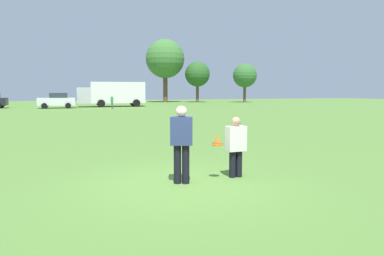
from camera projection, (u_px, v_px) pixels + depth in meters
ground_plane at (180, 184)px, 8.19m from camera, size 143.56×143.56×0.00m
player_thrower at (181, 140)px, 8.15m from camera, size 0.56×0.44×1.77m
player_defender at (236, 144)px, 8.76m from camera, size 0.47×0.28×1.48m
frisbee at (218, 143)px, 8.47m from camera, size 0.28×0.27×0.10m
traffic_cone at (217, 140)px, 13.88m from camera, size 0.32×0.32×0.48m
parked_car_center at (57, 100)px, 42.85m from camera, size 4.27×2.35×1.82m
box_truck at (113, 93)px, 46.81m from camera, size 8.59×3.24×3.18m
bystander_sideline_watcher at (112, 101)px, 41.60m from camera, size 0.27×0.44×1.53m
tree_east_birch at (165, 59)px, 63.89m from camera, size 6.84×6.84×11.11m
tree_east_oak at (197, 74)px, 64.04m from camera, size 4.43×4.43×7.20m
tree_far_east_pine at (245, 76)px, 63.52m from camera, size 4.19×4.19×6.81m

